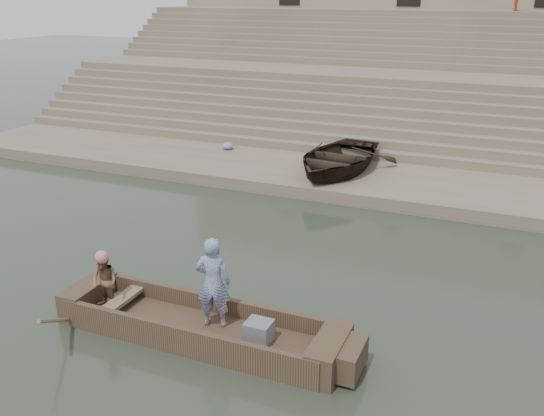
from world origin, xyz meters
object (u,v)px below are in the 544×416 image
Objects in this scene: main_rowboat at (199,332)px; television at (258,332)px; beached_rowboat at (337,158)px; standing_man at (213,283)px; rowing_man at (105,282)px.

main_rowboat is 1.26m from television.
beached_rowboat reaches higher than television.
beached_rowboat is (-0.45, 10.11, 0.76)m from main_rowboat.
main_rowboat is at bearing 21.55° from standing_man.
main_rowboat is at bearing 14.99° from rowing_man.
standing_man reaches higher than beached_rowboat.
television is 0.10× the size of beached_rowboat.
main_rowboat is 2.81× the size of standing_man.
beached_rowboat is (-0.69, 9.92, -0.24)m from standing_man.
main_rowboat is at bearing -81.82° from beached_rowboat.
standing_man is at bearing 19.29° from rowing_man.
rowing_man is 10.34m from beached_rowboat.
rowing_man is at bearing -176.59° from main_rowboat.
standing_man is 1.50× the size of rowing_man.
rowing_man reaches higher than main_rowboat.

